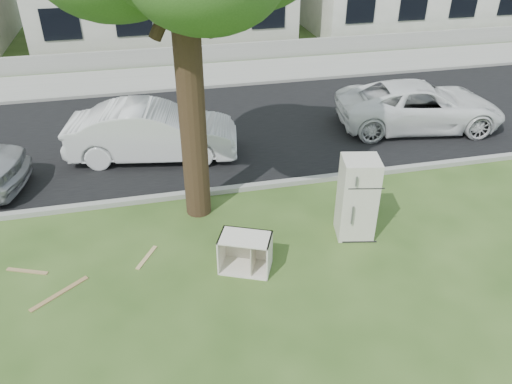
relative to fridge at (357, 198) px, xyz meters
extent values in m
plane|color=#2E4819|center=(-2.60, -0.26, -0.86)|extent=(120.00, 120.00, 0.00)
cube|color=black|center=(-2.60, 5.74, -0.86)|extent=(120.00, 7.00, 0.01)
cube|color=gray|center=(-2.60, 2.19, -0.86)|extent=(120.00, 0.18, 0.12)
cube|color=gray|center=(-2.60, 9.29, -0.86)|extent=(120.00, 0.18, 0.12)
cube|color=gray|center=(-2.60, 10.74, -0.86)|extent=(120.00, 2.80, 0.01)
cube|color=gray|center=(-2.60, 12.34, -0.51)|extent=(120.00, 0.15, 0.70)
cylinder|color=black|center=(-3.00, 1.54, 1.74)|extent=(0.54, 0.54, 5.20)
cube|color=beige|center=(0.00, 0.00, 0.00)|extent=(0.83, 0.79, 1.72)
cube|color=beige|center=(-2.40, -0.59, -0.50)|extent=(1.09, 0.90, 0.73)
cube|color=#967549|center=(-5.74, -0.53, -0.85)|extent=(0.95, 0.75, 0.02)
cube|color=#9B7D51|center=(-6.39, 0.23, -0.85)|extent=(0.78, 0.38, 0.02)
cube|color=tan|center=(-4.20, 0.14, -0.85)|extent=(0.44, 0.67, 0.02)
imported|color=silver|center=(-3.79, 4.41, -0.15)|extent=(4.53, 2.23, 1.43)
imported|color=white|center=(3.92, 4.60, -0.19)|extent=(5.08, 2.92, 1.33)
camera|label=1|loc=(-3.84, -7.68, 5.27)|focal=35.00mm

